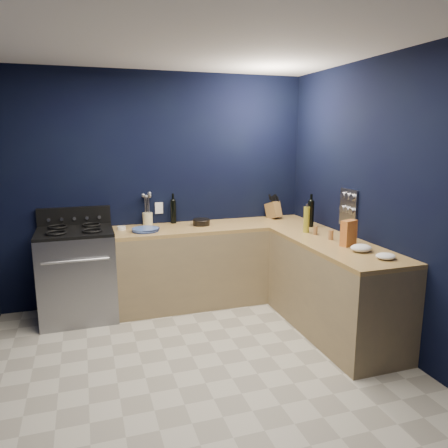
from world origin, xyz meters
name	(u,v)px	position (x,y,z in m)	size (l,w,h in m)	color
floor	(199,370)	(0.00, 0.00, -0.01)	(3.50, 3.50, 0.02)	#B2AD9D
ceiling	(194,34)	(0.00, 0.00, 2.61)	(3.50, 3.50, 0.02)	silver
wall_back	(158,189)	(0.00, 1.76, 1.30)	(3.50, 0.02, 2.60)	black
wall_right	(387,204)	(1.76, 0.00, 1.30)	(0.02, 3.50, 2.60)	black
wall_front	(310,294)	(0.00, -1.76, 1.30)	(3.50, 0.02, 2.60)	black
cab_back	(216,264)	(0.60, 1.44, 0.43)	(2.30, 0.63, 0.86)	olive
top_back	(216,227)	(0.60, 1.44, 0.88)	(2.30, 0.63, 0.04)	brown
cab_right	(333,290)	(1.44, 0.29, 0.43)	(0.63, 1.67, 0.86)	olive
top_right	(336,245)	(1.44, 0.29, 0.88)	(0.63, 1.67, 0.04)	brown
gas_range	(78,275)	(-0.93, 1.42, 0.46)	(0.76, 0.66, 0.92)	gray
oven_door	(78,286)	(-0.93, 1.10, 0.45)	(0.59, 0.02, 0.42)	black
cooktop	(75,231)	(-0.93, 1.42, 0.94)	(0.76, 0.66, 0.03)	black
backguard	(74,216)	(-0.93, 1.72, 1.04)	(0.76, 0.06, 0.20)	black
spice_panel	(348,208)	(1.74, 0.55, 1.18)	(0.02, 0.28, 0.38)	gray
wall_outlet	(159,208)	(0.00, 1.74, 1.08)	(0.09, 0.02, 0.13)	white
plate_stack	(145,230)	(-0.22, 1.35, 0.92)	(0.28, 0.28, 0.04)	#3250A3
ramekin	(122,228)	(-0.45, 1.52, 0.92)	(0.09, 0.09, 0.04)	white
utensil_crock	(148,219)	(-0.14, 1.69, 0.97)	(0.11, 0.11, 0.14)	#F0ECBC
wine_bottle_back	(173,212)	(0.16, 1.69, 1.03)	(0.07, 0.07, 0.27)	black
lemon_basket	(201,222)	(0.43, 1.47, 0.94)	(0.19, 0.19, 0.07)	black
knife_block	(273,210)	(1.39, 1.61, 1.00)	(0.11, 0.18, 0.20)	brown
wine_bottle_right	(311,214)	(1.57, 1.02, 1.04)	(0.07, 0.07, 0.29)	black
oil_bottle	(306,220)	(1.39, 0.78, 1.04)	(0.06, 0.06, 0.27)	olive
spice_jar_near	(315,230)	(1.42, 0.65, 0.95)	(0.04, 0.04, 0.09)	olive
spice_jar_far	(331,235)	(1.46, 0.41, 0.95)	(0.05, 0.05, 0.10)	olive
crouton_bag	(349,233)	(1.49, 0.16, 1.02)	(0.16, 0.08, 0.24)	#A8181C
towel_front	(361,248)	(1.47, -0.06, 0.93)	(0.19, 0.16, 0.07)	white
towel_end	(386,256)	(1.53, -0.32, 0.92)	(0.17, 0.15, 0.05)	white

